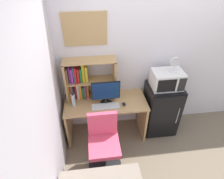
# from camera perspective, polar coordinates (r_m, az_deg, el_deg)

# --- Properties ---
(wall_back) EXTENTS (6.40, 0.04, 2.60)m
(wall_back) POSITION_cam_1_polar(r_m,az_deg,el_deg) (3.30, 20.49, 9.06)
(wall_back) COLOR silver
(wall_back) RESTS_ON ground_plane
(wall_left) EXTENTS (0.04, 4.40, 2.60)m
(wall_left) POSITION_cam_1_polar(r_m,az_deg,el_deg) (1.79, -22.96, -18.94)
(wall_left) COLOR silver
(wall_left) RESTS_ON ground_plane
(desk) EXTENTS (1.31, 0.58, 0.76)m
(desk) POSITION_cam_1_polar(r_m,az_deg,el_deg) (3.15, -1.88, -6.85)
(desk) COLOR tan
(desk) RESTS_ON ground_plane
(hutch_bookshelf) EXTENTS (0.78, 0.26, 0.67)m
(hutch_bookshelf) POSITION_cam_1_polar(r_m,az_deg,el_deg) (2.95, -8.82, 2.98)
(hutch_bookshelf) COLOR tan
(hutch_bookshelf) RESTS_ON desk
(monitor) EXTENTS (0.43, 0.19, 0.41)m
(monitor) POSITION_cam_1_polar(r_m,az_deg,el_deg) (2.83, -1.88, -0.87)
(monitor) COLOR black
(monitor) RESTS_ON desk
(keyboard) EXTENTS (0.42, 0.15, 0.02)m
(keyboard) POSITION_cam_1_polar(r_m,az_deg,el_deg) (2.90, -1.96, -5.18)
(keyboard) COLOR silver
(keyboard) RESTS_ON desk
(computer_mouse) EXTENTS (0.06, 0.09, 0.04)m
(computer_mouse) POSITION_cam_1_polar(r_m,az_deg,el_deg) (2.93, 3.67, -4.47)
(computer_mouse) COLOR black
(computer_mouse) RESTS_ON desk
(water_bottle) EXTENTS (0.06, 0.06, 0.23)m
(water_bottle) POSITION_cam_1_polar(r_m,az_deg,el_deg) (2.93, -11.69, -3.14)
(water_bottle) COLOR silver
(water_bottle) RESTS_ON desk
(mini_fridge) EXTENTS (0.55, 0.49, 0.95)m
(mini_fridge) POSITION_cam_1_polar(r_m,az_deg,el_deg) (3.40, 14.70, -5.76)
(mini_fridge) COLOR black
(mini_fridge) RESTS_ON ground_plane
(microwave) EXTENTS (0.47, 0.34, 0.28)m
(microwave) POSITION_cam_1_polar(r_m,az_deg,el_deg) (3.04, 16.43, 2.93)
(microwave) COLOR silver
(microwave) RESTS_ON mini_fridge
(desk_fan) EXTENTS (0.15, 0.11, 0.24)m
(desk_fan) POSITION_cam_1_polar(r_m,az_deg,el_deg) (2.93, 18.55, 7.43)
(desk_fan) COLOR silver
(desk_fan) RESTS_ON microwave
(desk_chair) EXTENTS (0.50, 0.50, 0.93)m
(desk_chair) POSITION_cam_1_polar(r_m,az_deg,el_deg) (2.85, -2.49, -16.71)
(desk_chair) COLOR black
(desk_chair) RESTS_ON ground_plane
(wall_corkboard) EXTENTS (0.61, 0.02, 0.46)m
(wall_corkboard) POSITION_cam_1_polar(r_m,az_deg,el_deg) (2.71, -8.25, 17.71)
(wall_corkboard) COLOR tan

